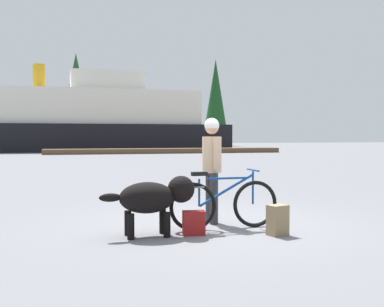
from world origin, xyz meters
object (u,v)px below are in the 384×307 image
object	(u,v)px
bicycle	(224,204)
dog	(154,197)
ferry_boat	(78,122)
handbag_pannier	(194,223)
backpack	(278,220)
person_cyclist	(212,160)

from	to	relation	value
bicycle	dog	distance (m)	1.17
bicycle	ferry_boat	bearing A→B (deg)	90.99
dog	handbag_pannier	xyz separation A→B (m)	(0.56, -0.10, -0.39)
backpack	ferry_boat	bearing A→B (deg)	91.84
handbag_pannier	person_cyclist	bearing A→B (deg)	56.44
person_cyclist	dog	xyz separation A→B (m)	(-1.11, -0.73, -0.49)
backpack	handbag_pannier	bearing A→B (deg)	163.81
bicycle	person_cyclist	size ratio (longest dim) A/B	1.01
person_cyclist	handbag_pannier	world-z (taller)	person_cyclist
backpack	ferry_boat	size ratio (longest dim) A/B	0.02
handbag_pannier	ferry_boat	size ratio (longest dim) A/B	0.01
dog	backpack	bearing A→B (deg)	-14.19
handbag_pannier	bicycle	bearing A→B (deg)	27.52
person_cyclist	ferry_boat	bearing A→B (deg)	90.97
person_cyclist	ferry_boat	xyz separation A→B (m)	(-0.65, 38.64, 1.74)
bicycle	ferry_boat	size ratio (longest dim) A/B	0.06
dog	backpack	distance (m)	1.83
backpack	dog	bearing A→B (deg)	165.81
dog	ferry_boat	distance (m)	39.43
dog	ferry_boat	world-z (taller)	ferry_boat
person_cyclist	backpack	distance (m)	1.57
bicycle	dog	size ratio (longest dim) A/B	1.27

